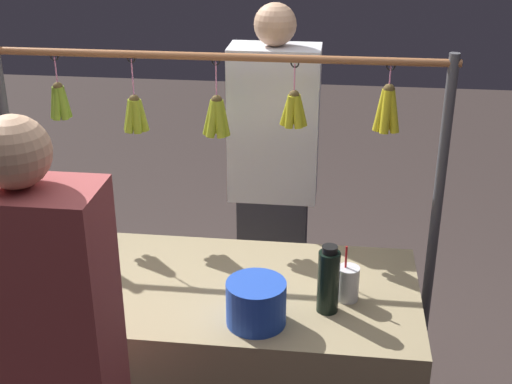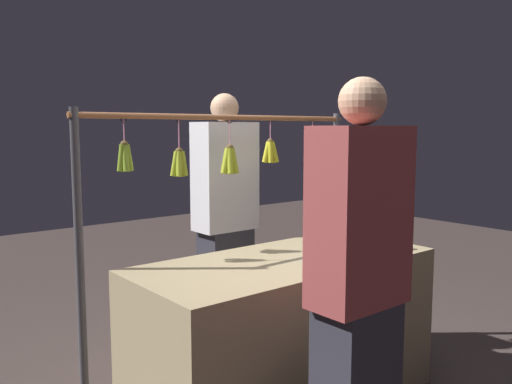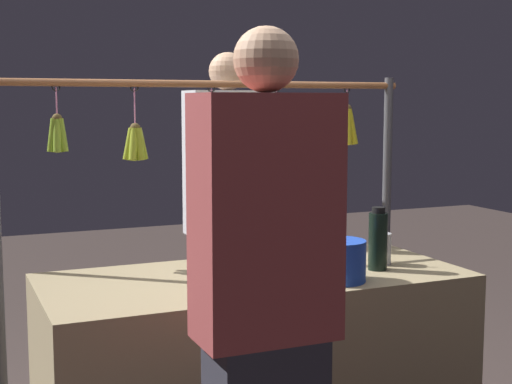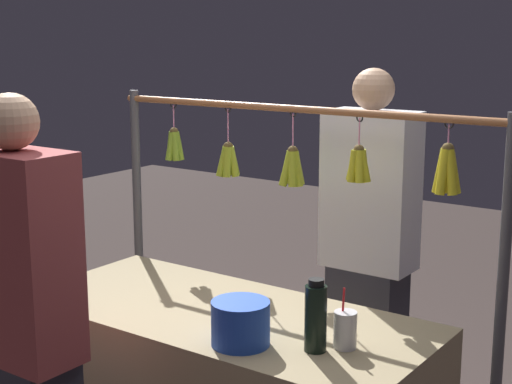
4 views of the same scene
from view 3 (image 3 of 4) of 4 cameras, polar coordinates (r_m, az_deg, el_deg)
The scene contains 7 objects.
market_counter at distance 3.10m, azimuth -0.08°, elevation -13.75°, with size 1.69×0.75×0.82m, color tan.
display_rack at distance 3.39m, azimuth -3.04°, elevation 0.84°, with size 1.95×0.12×1.63m.
water_bottle at distance 3.08m, azimuth 9.37°, elevation -3.67°, with size 0.08×0.08×0.26m.
blue_bucket at distance 2.88m, azimuth 6.37°, elevation -5.28°, with size 0.21×0.21×0.16m, color blue.
drink_cup at distance 3.20m, azimuth 9.64°, elevation -4.32°, with size 0.08×0.08×0.22m.
vendor_person at distance 3.81m, azimuth -2.14°, elevation -2.72°, with size 0.42×0.23×1.76m.
customer_person at distance 2.21m, azimuth 0.74°, elevation -10.35°, with size 0.41×0.22×1.72m.
Camera 3 is at (1.14, 2.67, 1.51)m, focal length 51.96 mm.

